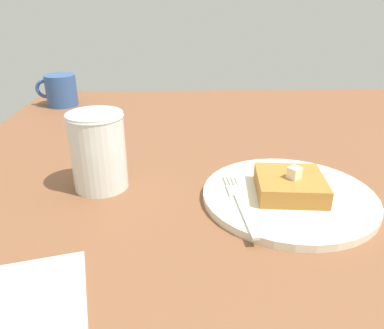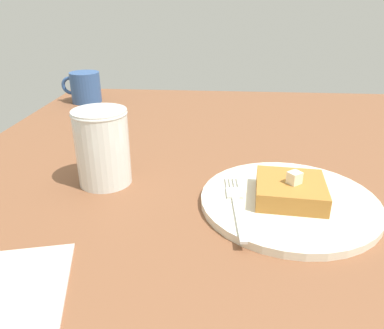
{
  "view_description": "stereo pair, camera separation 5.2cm",
  "coord_description": "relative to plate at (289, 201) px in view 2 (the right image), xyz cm",
  "views": [
    {
      "loc": [
        17.43,
        53.24,
        28.6
      ],
      "look_at": [
        16.06,
        5.56,
        6.89
      ],
      "focal_mm": 35.0,
      "sensor_mm": 36.0,
      "label": 1
    },
    {
      "loc": [
        12.2,
        53.1,
        28.6
      ],
      "look_at": [
        16.06,
        5.56,
        6.89
      ],
      "focal_mm": 35.0,
      "sensor_mm": 36.0,
      "label": 2
    }
  ],
  "objects": [
    {
      "name": "fork",
      "position": [
        7.24,
        1.83,
        0.66
      ],
      "size": [
        2.58,
        16.06,
        0.36
      ],
      "color": "silver",
      "rests_on": "plate"
    },
    {
      "name": "toast_slice_center",
      "position": [
        0.0,
        0.0,
        1.75
      ],
      "size": [
        9.77,
        9.83,
        2.55
      ],
      "primitive_type": "cube",
      "rotation": [
        0.0,
        0.0,
        -0.09
      ],
      "color": "#AA6F2E",
      "rests_on": "plate"
    },
    {
      "name": "butter_pat_primary",
      "position": [
        -0.24,
        0.48,
        3.83
      ],
      "size": [
        2.16,
        2.13,
        1.61
      ],
      "primitive_type": "cube",
      "rotation": [
        0.0,
        0.0,
        0.66
      ],
      "color": "#F8ECC9",
      "rests_on": "toast_slice_center"
    },
    {
      "name": "coffee_mug",
      "position": [
        45.66,
        -50.43,
        3.35
      ],
      "size": [
        10.33,
        7.69,
        7.85
      ],
      "color": "#31538C",
      "rests_on": "table_surface"
    },
    {
      "name": "syrup_jar",
      "position": [
        26.86,
        -4.84,
        4.49
      ],
      "size": [
        8.06,
        8.06,
        11.36
      ],
      "color": "#422206",
      "rests_on": "table_surface"
    },
    {
      "name": "napkin",
      "position": [
        30.19,
        18.92,
        -0.44
      ],
      "size": [
        15.25,
        15.45,
        0.3
      ],
      "primitive_type": "cube",
      "rotation": [
        0.0,
        0.0,
        0.26
      ],
      "color": "beige",
      "rests_on": "table_surface"
    },
    {
      "name": "table_surface",
      "position": [
        -2.63,
        -7.98,
        -1.79
      ],
      "size": [
        115.58,
        115.58,
        2.39
      ],
      "primitive_type": "cube",
      "color": "brown",
      "rests_on": "ground"
    },
    {
      "name": "plate",
      "position": [
        0.0,
        0.0,
        0.0
      ],
      "size": [
        23.94,
        23.94,
        1.07
      ],
      "color": "silver",
      "rests_on": "table_surface"
    }
  ]
}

